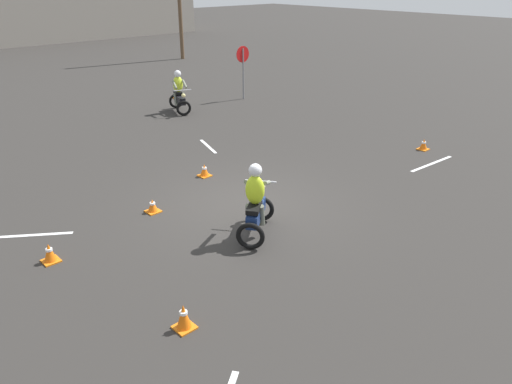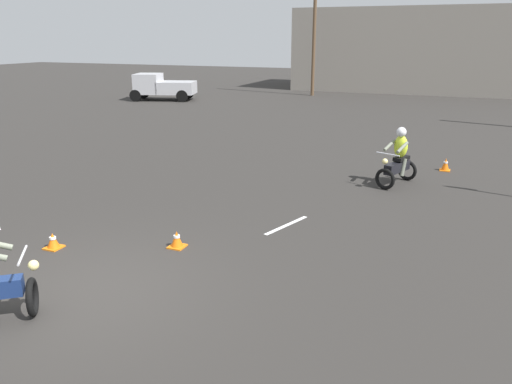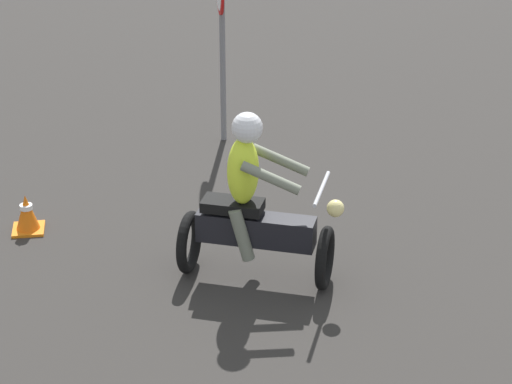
# 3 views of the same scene
# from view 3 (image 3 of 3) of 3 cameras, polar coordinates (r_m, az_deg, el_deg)

# --- Properties ---
(motorcycle_rider_background) EXTENTS (1.08, 1.55, 1.66)m
(motorcycle_rider_background) POSITION_cam_3_polar(r_m,az_deg,el_deg) (9.10, -0.21, -0.96)
(motorcycle_rider_background) COLOR black
(motorcycle_rider_background) RESTS_ON ground
(stop_sign) EXTENTS (0.70, 0.08, 2.30)m
(stop_sign) POSITION_cam_3_polar(r_m,az_deg,el_deg) (11.92, -2.03, 10.29)
(stop_sign) COLOR slate
(stop_sign) RESTS_ON ground
(traffic_cone_near_right) EXTENTS (0.32, 0.32, 0.40)m
(traffic_cone_near_right) POSITION_cam_3_polar(r_m,az_deg,el_deg) (10.44, -12.96, -1.22)
(traffic_cone_near_right) COLOR orange
(traffic_cone_near_right) RESTS_ON ground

